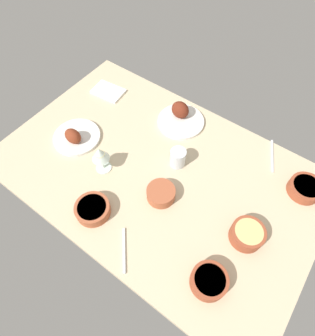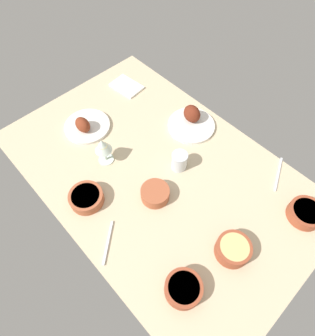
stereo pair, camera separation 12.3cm
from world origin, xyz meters
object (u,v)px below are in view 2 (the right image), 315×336
at_px(folded_napkin, 127,86).
at_px(bowl_sauce, 306,213).
at_px(bowl_onions, 86,198).
at_px(bowl_soup, 155,193).
at_px(wine_glass, 103,146).
at_px(spoon_loose, 108,242).
at_px(water_tumbler, 179,161).
at_px(bowl_pasta, 233,249).
at_px(bowl_potatoes, 183,289).
at_px(plate_near_viewer, 191,121).
at_px(fork_loose, 278,174).
at_px(plate_far_side, 86,126).

bearing_deg(folded_napkin, bowl_sauce, -178.35).
bearing_deg(bowl_onions, bowl_sauce, -137.74).
bearing_deg(bowl_onions, bowl_soup, -129.69).
distance_m(wine_glass, spoon_loose, 0.40).
height_order(bowl_soup, water_tumbler, water_tumbler).
bearing_deg(bowl_pasta, water_tumbler, -18.04).
xyz_separation_m(bowl_onions, water_tumbler, (-0.14, -0.40, 0.02)).
height_order(bowl_soup, wine_glass, wine_glass).
xyz_separation_m(bowl_onions, bowl_potatoes, (-0.51, -0.04, 0.01)).
distance_m(bowl_pasta, bowl_sauce, 0.34).
bearing_deg(wine_glass, water_tumbler, -139.69).
relative_size(plate_near_viewer, bowl_pasta, 1.79).
bearing_deg(fork_loose, water_tumbler, -73.44).
height_order(wine_glass, water_tumbler, wine_glass).
distance_m(plate_far_side, bowl_potatoes, 0.86).
distance_m(bowl_soup, wine_glass, 0.30).
relative_size(bowl_pasta, bowl_potatoes, 0.98).
bearing_deg(bowl_potatoes, water_tumbler, -44.07).
height_order(plate_near_viewer, water_tumbler, plate_near_viewer).
distance_m(bowl_sauce, bowl_soup, 0.60).
distance_m(bowl_onions, bowl_sauce, 0.88).
bearing_deg(bowl_pasta, bowl_soup, 7.61).
height_order(plate_near_viewer, bowl_pasta, plate_near_viewer).
bearing_deg(wine_glass, spoon_loose, 143.30).
height_order(bowl_pasta, bowl_potatoes, bowl_pasta).
xyz_separation_m(bowl_pasta, folded_napkin, (0.96, -0.30, -0.03)).
height_order(bowl_potatoes, fork_loose, bowl_potatoes).
bearing_deg(wine_glass, plate_near_viewer, -105.46).
distance_m(bowl_sauce, fork_loose, 0.20).
xyz_separation_m(bowl_pasta, bowl_sauce, (-0.11, -0.33, -0.01)).
xyz_separation_m(plate_near_viewer, water_tumbler, (-0.13, 0.22, 0.02)).
xyz_separation_m(plate_far_side, wine_glass, (-0.21, 0.04, 0.08)).
distance_m(bowl_pasta, bowl_soup, 0.37).
relative_size(plate_far_side, bowl_soup, 1.87).
distance_m(plate_far_side, spoon_loose, 0.59).
xyz_separation_m(plate_near_viewer, bowl_sauce, (-0.64, 0.03, -0.00)).
relative_size(bowl_pasta, bowl_sauce, 0.94).
bearing_deg(bowl_potatoes, spoon_loose, 15.41).
relative_size(plate_far_side, fork_loose, 1.23).
relative_size(bowl_soup, spoon_loose, 0.70).
distance_m(plate_far_side, wine_glass, 0.23).
distance_m(bowl_sauce, spoon_loose, 0.78).
relative_size(plate_near_viewer, bowl_onions, 1.64).
bearing_deg(bowl_soup, plate_far_side, -1.08).
bearing_deg(bowl_soup, plate_near_viewer, -67.09).
bearing_deg(fork_loose, bowl_soup, -56.52).
distance_m(plate_near_viewer, wine_glass, 0.46).
height_order(water_tumbler, spoon_loose, water_tumbler).
xyz_separation_m(bowl_pasta, water_tumbler, (0.40, -0.13, 0.01)).
xyz_separation_m(water_tumbler, fork_loose, (-0.33, -0.29, -0.04)).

